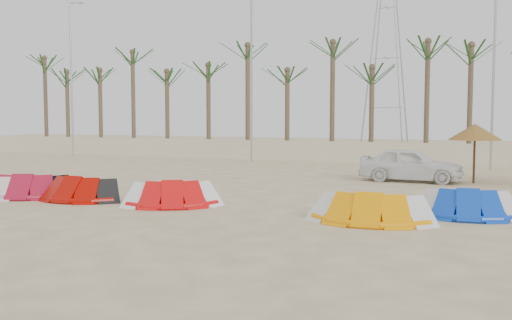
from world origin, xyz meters
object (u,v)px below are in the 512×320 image
at_px(kite_red_mid, 83,188).
at_px(kite_blue, 468,203).
at_px(kite_red_left, 32,185).
at_px(kite_orange, 372,206).
at_px(parasol_left, 475,132).
at_px(car, 411,164).
at_px(kite_red_right, 177,192).

relative_size(kite_red_mid, kite_blue, 1.08).
bearing_deg(kite_red_left, kite_orange, -1.22).
relative_size(parasol_left, car, 0.58).
height_order(kite_red_right, parasol_left, parasol_left).
bearing_deg(kite_orange, kite_blue, 35.50).
relative_size(kite_red_right, parasol_left, 1.38).
height_order(kite_red_mid, kite_red_right, same).
distance_m(kite_orange, kite_blue, 2.98).
bearing_deg(parasol_left, car, -171.86).
height_order(parasol_left, car, parasol_left).
bearing_deg(kite_red_right, kite_red_left, -178.00).
relative_size(kite_red_left, parasol_left, 1.46).
height_order(kite_orange, car, car).
bearing_deg(kite_orange, kite_red_right, 175.84).
distance_m(kite_red_right, kite_orange, 6.42).
bearing_deg(parasol_left, kite_orange, -102.64).
distance_m(kite_red_left, kite_red_mid, 2.19).
relative_size(kite_orange, car, 0.76).
bearing_deg(kite_orange, parasol_left, 77.36).
bearing_deg(kite_red_mid, kite_orange, -1.95).
bearing_deg(kite_red_mid, parasol_left, 39.54).
bearing_deg(kite_blue, car, 107.15).
height_order(kite_red_right, kite_blue, same).
relative_size(kite_red_left, kite_blue, 1.26).
relative_size(kite_red_right, kite_orange, 1.05).
relative_size(kite_red_left, kite_orange, 1.11).
xyz_separation_m(kite_red_mid, kite_red_right, (3.69, 0.12, -0.00)).
relative_size(kite_orange, kite_blue, 1.13).
xyz_separation_m(kite_blue, parasol_left, (-0.03, 8.92, 1.80)).
relative_size(kite_red_mid, car, 0.72).
height_order(kite_red_left, kite_orange, same).
bearing_deg(kite_blue, kite_red_mid, -173.69).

